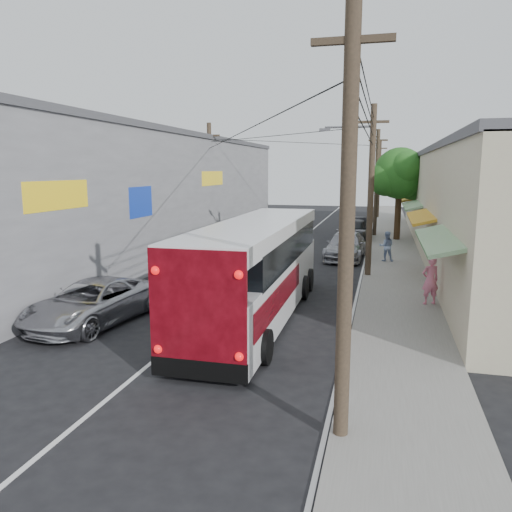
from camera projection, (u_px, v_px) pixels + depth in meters
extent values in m
plane|color=black|center=(141.00, 371.00, 12.71)|extent=(120.00, 120.00, 0.00)
cube|color=slate|center=(393.00, 253.00, 30.19)|extent=(3.00, 80.00, 0.12)
cube|color=#BEB897|center=(471.00, 204.00, 30.49)|extent=(6.00, 40.00, 6.00)
cube|color=#4C4C51|center=(475.00, 152.00, 29.96)|extent=(6.20, 40.00, 0.30)
cube|color=#176718|center=(443.00, 238.00, 16.05)|extent=(1.39, 6.00, 0.46)
cube|color=#BF6A16|center=(424.00, 216.00, 23.68)|extent=(1.39, 6.00, 0.46)
cube|color=#176718|center=(415.00, 204.00, 31.32)|extent=(1.39, 6.00, 0.46)
cube|color=#BF6A16|center=(409.00, 198.00, 38.95)|extent=(1.39, 6.00, 0.46)
cube|color=#176718|center=(405.00, 193.00, 46.59)|extent=(1.39, 6.00, 0.46)
cube|color=gray|center=(150.00, 195.00, 31.36)|extent=(7.00, 36.00, 7.00)
cube|color=#4C4C51|center=(148.00, 136.00, 30.74)|extent=(7.20, 36.00, 0.30)
cube|color=yellow|center=(57.00, 195.00, 17.04)|extent=(0.12, 3.50, 1.00)
cube|color=#1433A5|center=(140.00, 202.00, 22.87)|extent=(0.12, 2.20, 1.40)
cube|color=yellow|center=(212.00, 178.00, 32.26)|extent=(0.12, 4.00, 0.90)
cylinder|color=#473828|center=(347.00, 231.00, 8.84)|extent=(0.28, 0.28, 8.00)
cube|color=#473828|center=(353.00, 40.00, 8.29)|extent=(1.40, 0.12, 0.12)
cylinder|color=#473828|center=(371.00, 193.00, 23.15)|extent=(0.28, 0.28, 8.00)
cube|color=#473828|center=(374.00, 122.00, 22.60)|extent=(1.40, 0.12, 0.12)
cylinder|color=#473828|center=(376.00, 184.00, 37.47)|extent=(0.28, 0.28, 8.00)
cube|color=#473828|center=(378.00, 140.00, 36.92)|extent=(1.40, 0.12, 0.12)
cylinder|color=#473828|center=(379.00, 180.00, 51.78)|extent=(0.28, 0.28, 8.00)
cube|color=#473828|center=(380.00, 148.00, 51.23)|extent=(1.40, 0.12, 0.12)
cylinder|color=#473828|center=(210.00, 186.00, 32.38)|extent=(0.28, 0.28, 8.00)
cube|color=#473828|center=(209.00, 136.00, 31.83)|extent=(1.40, 0.12, 0.12)
cylinder|color=#59595E|center=(349.00, 127.00, 22.91)|extent=(2.20, 0.10, 0.10)
cube|color=#59595E|center=(325.00, 130.00, 23.19)|extent=(0.50, 0.18, 0.12)
cylinder|color=#3F2B19|center=(398.00, 213.00, 35.51)|extent=(0.44, 0.44, 4.00)
sphere|color=#155116|center=(400.00, 173.00, 35.03)|extent=(3.60, 3.60, 3.60)
sphere|color=#155116|center=(414.00, 182.00, 35.46)|extent=(2.60, 2.60, 2.60)
sphere|color=#155116|center=(386.00, 179.00, 34.94)|extent=(2.40, 2.40, 2.40)
sphere|color=#155116|center=(407.00, 167.00, 33.91)|extent=(2.20, 2.20, 2.20)
sphere|color=#155116|center=(395.00, 170.00, 35.93)|extent=(2.00, 2.00, 2.00)
cube|color=white|center=(257.00, 287.00, 17.11)|extent=(2.48, 11.49, 1.82)
cube|color=black|center=(260.00, 246.00, 17.34)|extent=(2.48, 9.58, 0.96)
cube|color=white|center=(257.00, 229.00, 16.76)|extent=(2.48, 11.49, 0.48)
cube|color=maroon|center=(197.00, 309.00, 11.47)|extent=(2.37, 0.09, 2.77)
cube|color=black|center=(199.00, 370.00, 11.72)|extent=(2.39, 0.11, 0.48)
sphere|color=red|center=(158.00, 349.00, 11.86)|extent=(0.21, 0.21, 0.21)
sphere|color=red|center=(239.00, 357.00, 11.38)|extent=(0.21, 0.21, 0.21)
sphere|color=red|center=(155.00, 270.00, 11.53)|extent=(0.21, 0.21, 0.21)
sphere|color=red|center=(239.00, 275.00, 11.05)|extent=(0.21, 0.21, 0.21)
cylinder|color=black|center=(180.00, 339.00, 13.66)|extent=(0.29, 0.96, 0.96)
cylinder|color=black|center=(265.00, 347.00, 13.09)|extent=(0.29, 0.96, 0.96)
cylinder|color=black|center=(245.00, 284.00, 20.24)|extent=(0.29, 0.96, 0.96)
cylinder|color=black|center=(304.00, 287.00, 19.67)|extent=(0.29, 0.96, 0.96)
cylinder|color=black|center=(254.00, 277.00, 21.61)|extent=(0.29, 0.96, 0.96)
cylinder|color=black|center=(309.00, 280.00, 21.05)|extent=(0.29, 0.96, 0.96)
imported|color=#AEAEB5|center=(93.00, 302.00, 16.52)|extent=(3.05, 5.48, 1.45)
imported|color=gray|center=(346.00, 246.00, 28.59)|extent=(2.30, 5.20, 1.48)
imported|color=#242529|center=(354.00, 230.00, 35.53)|extent=(2.12, 4.82, 1.62)
imported|color=black|center=(356.00, 227.00, 38.48)|extent=(1.99, 4.43, 1.41)
imported|color=pink|center=(430.00, 280.00, 18.45)|extent=(0.78, 0.66, 1.81)
imported|color=#889DC6|center=(386.00, 246.00, 27.18)|extent=(0.84, 0.67, 1.63)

